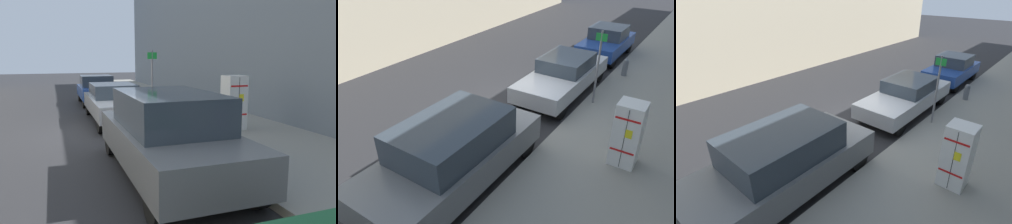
% 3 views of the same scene
% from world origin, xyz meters
% --- Properties ---
extents(ground_plane, '(80.00, 80.00, 0.00)m').
position_xyz_m(ground_plane, '(0.00, 0.00, 0.00)').
color(ground_plane, '#28282B').
extents(sidewalk_slab, '(4.18, 44.00, 0.16)m').
position_xyz_m(sidewalk_slab, '(-3.82, 0.00, 0.08)').
color(sidewalk_slab, gray).
rests_on(sidewalk_slab, ground).
extents(building_facade_near, '(1.82, 39.60, 8.31)m').
position_xyz_m(building_facade_near, '(-6.82, 0.00, 4.15)').
color(building_facade_near, slate).
rests_on(building_facade_near, ground).
extents(discarded_refrigerator, '(0.64, 0.61, 1.69)m').
position_xyz_m(discarded_refrigerator, '(-3.86, 1.38, 1.00)').
color(discarded_refrigerator, white).
rests_on(discarded_refrigerator, sidewalk_slab).
extents(manhole_cover, '(0.70, 0.70, 0.02)m').
position_xyz_m(manhole_cover, '(-3.51, -0.41, 0.17)').
color(manhole_cover, '#47443F').
rests_on(manhole_cover, sidewalk_slab).
extents(street_sign_post, '(0.36, 0.07, 2.50)m').
position_xyz_m(street_sign_post, '(-2.04, -1.45, 1.56)').
color(street_sign_post, slate).
rests_on(street_sign_post, sidewalk_slab).
extents(fire_hydrant, '(0.22, 0.22, 0.71)m').
position_xyz_m(fire_hydrant, '(-2.24, -4.53, 0.52)').
color(fire_hydrant, slate).
rests_on(fire_hydrant, sidewalk_slab).
extents(parked_hatchback_blue, '(1.75, 3.81, 1.46)m').
position_xyz_m(parked_hatchback_blue, '(-0.68, -6.86, 0.75)').
color(parked_hatchback_blue, '#23479E').
rests_on(parked_hatchback_blue, ground).
extents(parked_sedan_silver, '(1.78, 4.79, 1.41)m').
position_xyz_m(parked_sedan_silver, '(-0.68, -1.93, 0.74)').
color(parked_sedan_silver, silver).
rests_on(parked_sedan_silver, ground).
extents(parked_suv_gray, '(1.97, 4.85, 1.72)m').
position_xyz_m(parked_suv_gray, '(-0.68, 4.17, 0.88)').
color(parked_suv_gray, slate).
rests_on(parked_suv_gray, ground).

